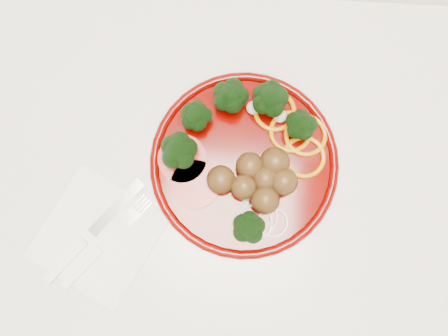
# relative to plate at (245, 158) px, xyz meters

# --- Properties ---
(counter) EXTENTS (2.40, 0.60, 0.90)m
(counter) POSITION_rel_plate_xyz_m (-0.13, -0.03, -0.47)
(counter) COLOR beige
(counter) RESTS_ON ground
(plate) EXTENTS (0.29, 0.29, 0.07)m
(plate) POSITION_rel_plate_xyz_m (0.00, 0.00, 0.00)
(plate) COLOR #4D0200
(plate) RESTS_ON counter
(napkin) EXTENTS (0.21, 0.21, 0.00)m
(napkin) POSITION_rel_plate_xyz_m (-0.21, -0.13, -0.02)
(napkin) COLOR white
(napkin) RESTS_ON counter
(knife) EXTENTS (0.14, 0.16, 0.01)m
(knife) POSITION_rel_plate_xyz_m (-0.23, -0.14, -0.01)
(knife) COLOR silver
(knife) RESTS_ON napkin
(fork) EXTENTS (0.12, 0.14, 0.01)m
(fork) POSITION_rel_plate_xyz_m (-0.22, -0.16, -0.01)
(fork) COLOR white
(fork) RESTS_ON napkin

